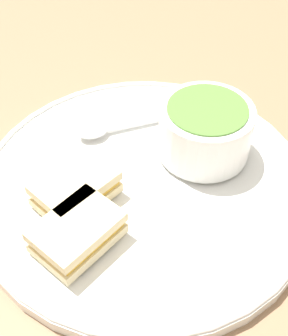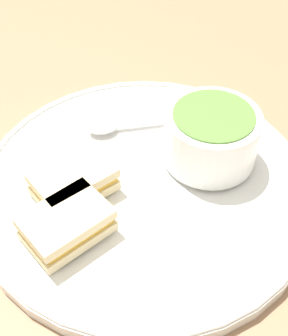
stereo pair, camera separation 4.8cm
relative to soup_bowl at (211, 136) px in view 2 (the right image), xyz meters
The scene contains 6 objects.
ground_plane 0.09m from the soup_bowl, 160.44° to the left, with size 2.40×2.40×0.00m, color #8E6B4C.
plate 0.09m from the soup_bowl, 160.44° to the left, with size 0.35×0.35×0.02m.
soup_bowl is the anchor object (origin of this frame).
spoon 0.12m from the soup_bowl, 112.88° to the left, with size 0.11×0.08×0.01m.
sandwich_half_near 0.15m from the soup_bowl, 154.72° to the left, with size 0.08×0.06×0.03m.
sandwich_half_far 0.18m from the soup_bowl, behind, with size 0.08×0.06×0.03m.
Camera 2 is at (-0.23, -0.24, 0.38)m, focal length 50.00 mm.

